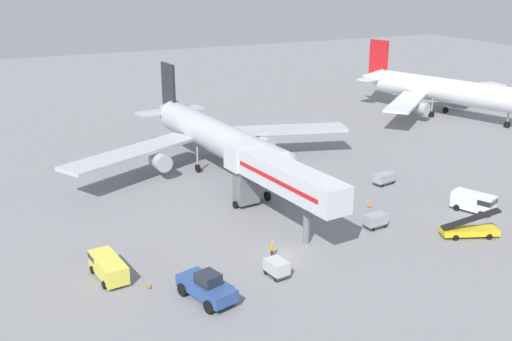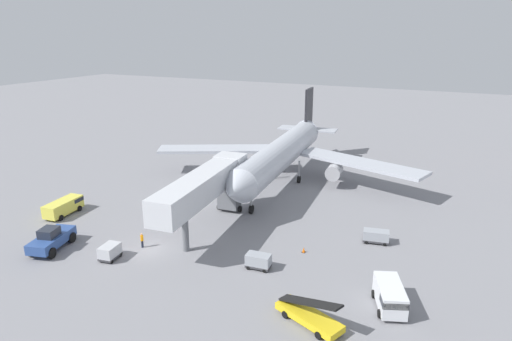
% 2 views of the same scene
% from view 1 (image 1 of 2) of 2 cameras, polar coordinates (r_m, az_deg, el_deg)
% --- Properties ---
extents(ground_plane, '(300.00, 300.00, 0.00)m').
position_cam_1_polar(ground_plane, '(57.05, 2.67, -8.02)').
color(ground_plane, gray).
extents(airplane_at_gate, '(41.31, 38.99, 12.29)m').
position_cam_1_polar(airplane_at_gate, '(79.21, -3.90, 3.22)').
color(airplane_at_gate, '#B7BCC6').
rests_on(airplane_at_gate, ground).
extents(jet_bridge, '(5.10, 18.54, 7.16)m').
position_cam_1_polar(jet_bridge, '(61.81, 1.90, -0.49)').
color(jet_bridge, silver).
rests_on(jet_bridge, ground).
extents(pushback_tug, '(3.73, 5.89, 2.45)m').
position_cam_1_polar(pushback_tug, '(49.61, -4.68, -10.93)').
color(pushback_tug, '#2D4C8E').
rests_on(pushback_tug, ground).
extents(belt_loader_truck, '(5.93, 3.79, 2.86)m').
position_cam_1_polar(belt_loader_truck, '(64.17, 19.54, -5.28)').
color(belt_loader_truck, yellow).
rests_on(belt_loader_truck, ground).
extents(service_van_mid_center, '(3.46, 4.90, 2.08)m').
position_cam_1_polar(service_van_mid_center, '(70.56, 19.97, -2.77)').
color(service_van_mid_center, white).
rests_on(service_van_mid_center, ground).
extents(service_van_rear_right, '(2.61, 5.33, 1.82)m').
position_cam_1_polar(service_van_rear_right, '(54.36, -13.84, -8.75)').
color(service_van_rear_right, '#E5DB4C').
rests_on(service_van_rear_right, ground).
extents(baggage_cart_near_center, '(2.89, 1.83, 1.39)m').
position_cam_1_polar(baggage_cart_near_center, '(76.52, 12.02, -0.72)').
color(baggage_cart_near_center, '#38383D').
rests_on(baggage_cart_near_center, ground).
extents(baggage_cart_mid_left, '(2.44, 1.50, 1.45)m').
position_cam_1_polar(baggage_cart_mid_left, '(63.70, 11.24, -4.64)').
color(baggage_cart_mid_left, '#38383D').
rests_on(baggage_cart_mid_left, ground).
extents(baggage_cart_mid_right, '(1.72, 2.30, 1.49)m').
position_cam_1_polar(baggage_cart_mid_right, '(53.09, 1.99, -9.16)').
color(baggage_cart_mid_right, '#38383D').
rests_on(baggage_cart_mid_right, ground).
extents(ground_crew_worker_foreground, '(0.40, 0.40, 1.63)m').
position_cam_1_polar(ground_crew_worker_foreground, '(56.24, 1.51, -7.44)').
color(ground_crew_worker_foreground, '#1E2333').
rests_on(ground_crew_worker_foreground, ground).
extents(safety_cone_alpha, '(0.31, 0.31, 0.48)m').
position_cam_1_polar(safety_cone_alpha, '(52.27, -10.02, -10.66)').
color(safety_cone_alpha, black).
rests_on(safety_cone_alpha, ground).
extents(safety_cone_bravo, '(0.36, 0.36, 0.55)m').
position_cam_1_polar(safety_cone_bravo, '(69.09, 10.65, -3.20)').
color(safety_cone_bravo, black).
rests_on(safety_cone_bravo, ground).
extents(airplane_background, '(35.42, 36.81, 12.45)m').
position_cam_1_polar(airplane_background, '(114.80, 17.26, 7.26)').
color(airplane_background, silver).
rests_on(airplane_background, ground).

